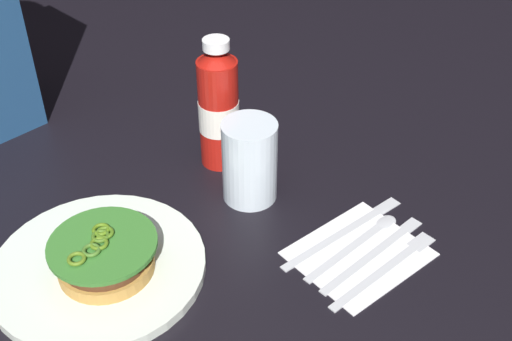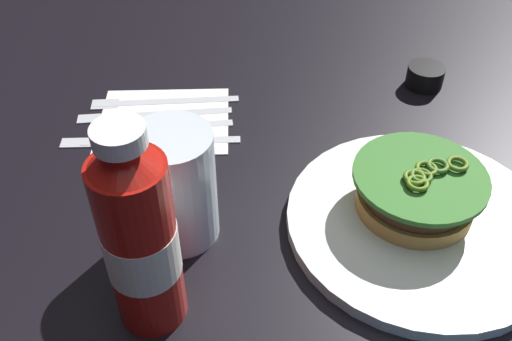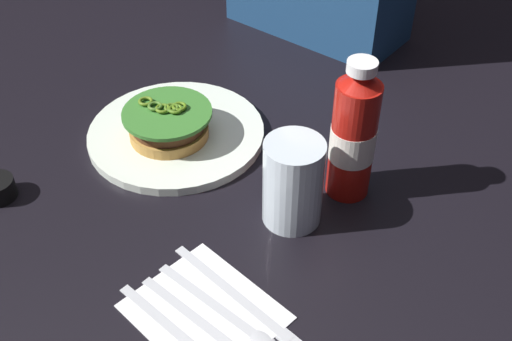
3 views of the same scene
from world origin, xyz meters
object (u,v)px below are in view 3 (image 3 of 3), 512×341
(dinner_plate, at_px, (176,133))
(ketchup_bottle, at_px, (353,136))
(water_glass, at_px, (293,182))
(fork_utensil, at_px, (188,341))
(burger_sandwich, at_px, (168,123))
(butter_knife, at_px, (246,302))
(steak_knife, at_px, (211,329))
(spoon_utensil, at_px, (231,316))
(napkin, at_px, (205,311))

(dinner_plate, distance_m, ketchup_bottle, 0.30)
(water_glass, bearing_deg, fork_utensil, -82.97)
(burger_sandwich, height_order, water_glass, water_glass)
(dinner_plate, height_order, ketchup_bottle, ketchup_bottle)
(water_glass, relative_size, butter_knife, 0.57)
(steak_knife, bearing_deg, ketchup_bottle, 91.79)
(spoon_utensil, bearing_deg, dinner_plate, 144.30)
(dinner_plate, height_order, butter_knife, dinner_plate)
(napkin, xyz_separation_m, steak_knife, (0.02, -0.01, 0.00))
(napkin, height_order, steak_knife, steak_knife)
(water_glass, bearing_deg, spoon_utensil, -76.07)
(napkin, bearing_deg, burger_sandwich, 141.55)
(dinner_plate, bearing_deg, water_glass, -6.99)
(dinner_plate, bearing_deg, fork_utensil, -43.89)
(butter_knife, bearing_deg, burger_sandwich, 150.15)
(dinner_plate, relative_size, burger_sandwich, 2.02)
(ketchup_bottle, bearing_deg, burger_sandwich, -163.49)
(dinner_plate, distance_m, steak_knife, 0.37)
(butter_knife, bearing_deg, ketchup_bottle, 93.89)
(napkin, height_order, fork_utensil, fork_utensil)
(water_glass, xyz_separation_m, steak_knife, (0.04, -0.21, -0.06))
(dinner_plate, bearing_deg, butter_knife, -32.06)
(butter_knife, bearing_deg, spoon_utensil, -93.25)
(ketchup_bottle, height_order, spoon_utensil, ketchup_bottle)
(ketchup_bottle, height_order, butter_knife, ketchup_bottle)
(burger_sandwich, height_order, ketchup_bottle, ketchup_bottle)
(napkin, distance_m, steak_knife, 0.03)
(ketchup_bottle, bearing_deg, napkin, -92.95)
(burger_sandwich, height_order, fork_utensil, burger_sandwich)
(ketchup_bottle, bearing_deg, butter_knife, -86.11)
(ketchup_bottle, distance_m, spoon_utensil, 0.29)
(spoon_utensil, bearing_deg, napkin, -156.83)
(napkin, bearing_deg, fork_utensil, -71.12)
(steak_knife, distance_m, butter_knife, 0.05)
(water_glass, relative_size, steak_knife, 0.62)
(ketchup_bottle, relative_size, butter_knife, 0.95)
(dinner_plate, xyz_separation_m, water_glass, (0.25, -0.03, 0.06))
(dinner_plate, distance_m, napkin, 0.34)
(water_glass, xyz_separation_m, napkin, (0.01, -0.19, -0.06))
(burger_sandwich, xyz_separation_m, ketchup_bottle, (0.27, 0.08, 0.06))
(dinner_plate, relative_size, fork_utensil, 1.40)
(burger_sandwich, relative_size, napkin, 0.83)
(ketchup_bottle, height_order, fork_utensil, ketchup_bottle)
(burger_sandwich, relative_size, ketchup_bottle, 0.65)
(burger_sandwich, distance_m, spoon_utensil, 0.35)
(burger_sandwich, bearing_deg, steak_knife, -37.92)
(dinner_plate, relative_size, steak_knife, 1.38)
(burger_sandwich, bearing_deg, fork_utensil, -42.26)
(napkin, distance_m, fork_utensil, 0.05)
(water_glass, height_order, steak_knife, water_glass)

